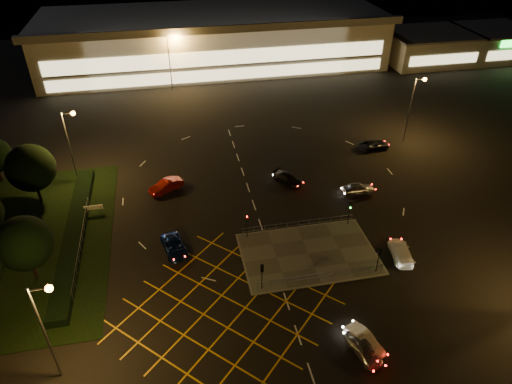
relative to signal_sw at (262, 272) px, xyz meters
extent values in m
plane|color=black|center=(4.00, 5.99, -2.37)|extent=(180.00, 180.00, 0.00)
cube|color=#4C4944|center=(6.00, 3.99, -2.31)|extent=(14.00, 9.00, 0.12)
cube|color=black|center=(-24.00, 11.99, -2.33)|extent=(18.00, 30.00, 0.08)
cube|color=black|center=(-19.00, 11.99, -1.87)|extent=(2.00, 26.00, 1.00)
cube|color=beige|center=(4.00, 67.99, 2.63)|extent=(70.00, 25.00, 10.00)
cube|color=slate|center=(4.00, 67.99, 7.83)|extent=(72.00, 26.50, 0.60)
cube|color=#FFEAA5|center=(4.00, 55.44, 2.63)|extent=(66.00, 0.20, 3.00)
cube|color=#FFEAA5|center=(4.00, 55.44, -0.57)|extent=(66.00, 0.20, 2.20)
cube|color=beige|center=(50.00, 59.99, 0.63)|extent=(18.00, 14.00, 6.00)
cube|color=slate|center=(50.00, 59.99, 3.78)|extent=(18.80, 14.80, 0.40)
cube|color=#FFEAA5|center=(50.00, 52.94, 0.23)|extent=(15.30, 0.20, 2.00)
cube|color=beige|center=(66.00, 59.99, 0.63)|extent=(14.00, 14.00, 6.00)
cube|color=slate|center=(66.00, 59.99, 3.78)|extent=(14.80, 14.80, 0.40)
cube|color=#FFEAA5|center=(66.00, 52.94, 0.23)|extent=(11.90, 0.20, 2.00)
cylinder|color=slate|center=(-18.00, -6.01, 2.63)|extent=(0.20, 0.20, 10.00)
cylinder|color=slate|center=(-17.30, -6.01, 7.43)|extent=(1.40, 0.12, 0.12)
sphere|color=orange|center=(-16.60, -6.01, 7.38)|extent=(0.56, 0.56, 0.56)
cylinder|color=slate|center=(-20.00, 23.99, 2.63)|extent=(0.20, 0.20, 10.00)
cylinder|color=slate|center=(-19.30, 23.99, 7.43)|extent=(1.40, 0.12, 0.12)
sphere|color=orange|center=(-18.60, 23.99, 7.38)|extent=(0.56, 0.56, 0.56)
cylinder|color=slate|center=(28.00, 25.99, 2.63)|extent=(0.20, 0.20, 10.00)
cylinder|color=slate|center=(28.70, 25.99, 7.43)|extent=(1.40, 0.12, 0.12)
sphere|color=orange|center=(29.40, 25.99, 7.38)|extent=(0.56, 0.56, 0.56)
cylinder|color=slate|center=(-6.00, 53.99, 2.63)|extent=(0.20, 0.20, 10.00)
cylinder|color=slate|center=(-5.30, 53.99, 7.43)|extent=(1.40, 0.12, 0.12)
sphere|color=orange|center=(-4.60, 53.99, 7.38)|extent=(0.56, 0.56, 0.56)
cylinder|color=slate|center=(34.00, 55.99, 2.63)|extent=(0.20, 0.20, 10.00)
cylinder|color=slate|center=(34.70, 55.99, 7.43)|extent=(1.40, 0.12, 0.12)
sphere|color=orange|center=(35.40, 55.99, 7.38)|extent=(0.56, 0.56, 0.56)
cylinder|color=black|center=(0.00, -0.01, -0.75)|extent=(0.10, 0.10, 3.00)
cube|color=black|center=(0.00, -0.01, 0.45)|extent=(0.28, 0.18, 0.90)
sphere|color=#19FF33|center=(0.00, 0.12, 0.45)|extent=(0.16, 0.16, 0.16)
cylinder|color=black|center=(12.00, -0.01, -0.75)|extent=(0.10, 0.10, 3.00)
cube|color=black|center=(12.00, -0.01, 0.45)|extent=(0.28, 0.18, 0.90)
sphere|color=#19FF33|center=(12.00, 0.12, 0.45)|extent=(0.16, 0.16, 0.16)
cylinder|color=black|center=(0.00, 7.99, -0.75)|extent=(0.10, 0.10, 3.00)
cube|color=black|center=(0.00, 7.99, 0.45)|extent=(0.28, 0.18, 0.90)
sphere|color=#FF0C0C|center=(0.00, 7.86, 0.45)|extent=(0.16, 0.16, 0.16)
cylinder|color=black|center=(12.00, 7.99, -0.75)|extent=(0.10, 0.10, 3.00)
cube|color=black|center=(12.00, 7.99, 0.45)|extent=(0.28, 0.18, 0.90)
sphere|color=#19FF33|center=(12.00, 7.86, 0.45)|extent=(0.16, 0.16, 0.16)
cylinder|color=black|center=(-24.00, 19.99, -0.93)|extent=(0.36, 0.36, 2.88)
sphere|color=black|center=(-24.00, 19.99, 2.59)|extent=(5.76, 5.76, 5.76)
cylinder|color=black|center=(-30.00, 25.99, -1.20)|extent=(0.36, 0.36, 2.34)
cylinder|color=black|center=(-22.00, 5.99, -1.02)|extent=(0.36, 0.36, 2.70)
sphere|color=black|center=(-22.00, 5.99, 2.28)|extent=(5.40, 5.40, 5.40)
imported|color=silver|center=(6.91, -8.97, -1.70)|extent=(2.46, 4.19, 1.34)
imported|color=silver|center=(7.29, -8.20, -1.73)|extent=(2.66, 4.11, 1.28)
imported|color=#0D1D53|center=(-8.12, 7.42, -1.72)|extent=(3.08, 5.00, 1.29)
imported|color=black|center=(7.40, 18.03, -1.73)|extent=(4.02, 4.60, 1.27)
imported|color=#A1A3A8|center=(15.63, 13.89, -1.66)|extent=(4.14, 1.67, 1.41)
imported|color=maroon|center=(-8.53, 19.37, -1.62)|extent=(4.75, 3.63, 1.50)
imported|color=black|center=(22.43, 24.46, -1.70)|extent=(5.00, 2.73, 1.33)
imported|color=white|center=(15.50, 1.65, -1.68)|extent=(2.84, 5.03, 1.37)
camera|label=1|loc=(-6.87, -30.91, 30.98)|focal=32.00mm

